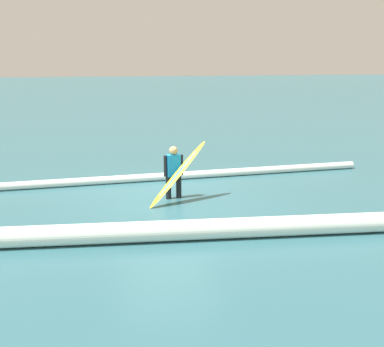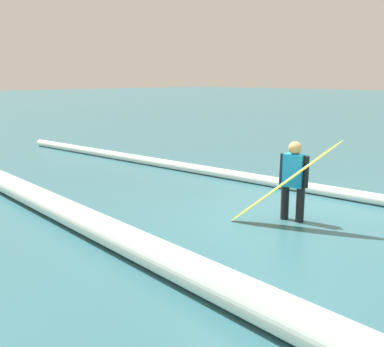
{
  "view_description": "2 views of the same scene",
  "coord_description": "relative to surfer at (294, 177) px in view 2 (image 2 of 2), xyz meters",
  "views": [
    {
      "loc": [
        1.67,
        12.19,
        3.61
      ],
      "look_at": [
        -0.31,
        1.84,
        1.09
      ],
      "focal_mm": 46.28,
      "sensor_mm": 36.0,
      "label": 1
    },
    {
      "loc": [
        -4.35,
        6.56,
        2.42
      ],
      "look_at": [
        0.13,
        2.07,
        1.09
      ],
      "focal_mm": 43.19,
      "sensor_mm": 36.0,
      "label": 2
    }
  ],
  "objects": [
    {
      "name": "ground_plane",
      "position": [
        0.19,
        0.04,
        -0.76
      ],
      "size": [
        159.08,
        159.08,
        0.0
      ],
      "primitive_type": "plane",
      "color": "#2E606B"
    },
    {
      "name": "surfer",
      "position": [
        0.0,
        0.0,
        0.0
      ],
      "size": [
        0.51,
        0.25,
        1.37
      ],
      "rotation": [
        0.0,
        0.0,
        0.16
      ],
      "color": "black",
      "rests_on": "ground_plane"
    },
    {
      "name": "surfboard",
      "position": [
        -0.06,
        0.37,
        -0.03
      ],
      "size": [
        1.67,
        1.06,
        1.49
      ],
      "color": "yellow",
      "rests_on": "ground_plane"
    },
    {
      "name": "wave_crest_foreground",
      "position": [
        2.48,
        -1.76,
        -0.65
      ],
      "size": [
        17.59,
        1.49,
        0.23
      ],
      "primitive_type": "cylinder",
      "rotation": [
        0.0,
        1.57,
        0.07
      ],
      "color": "white",
      "rests_on": "ground_plane"
    },
    {
      "name": "wave_crest_midground",
      "position": [
        -1.8,
        3.15,
        -0.55
      ],
      "size": [
        21.7,
        1.92,
        0.42
      ],
      "primitive_type": "cylinder",
      "rotation": [
        0.0,
        1.57,
        -0.07
      ],
      "color": "white",
      "rests_on": "ground_plane"
    }
  ]
}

